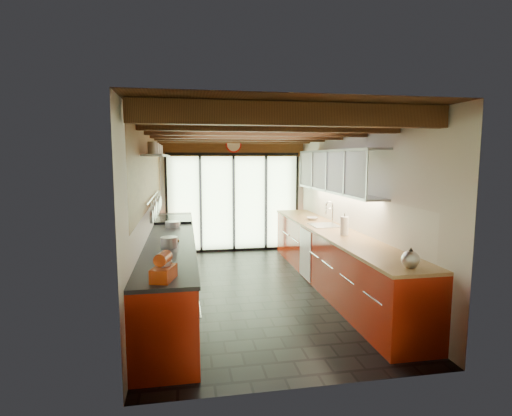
% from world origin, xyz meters
% --- Properties ---
extents(ground, '(5.50, 5.50, 0.00)m').
position_xyz_m(ground, '(0.00, 0.00, 0.00)').
color(ground, black).
rests_on(ground, ground).
extents(room_shell, '(5.50, 5.50, 5.50)m').
position_xyz_m(room_shell, '(0.00, 0.00, 1.65)').
color(room_shell, silver).
rests_on(room_shell, ground).
extents(ceiling_beams, '(3.14, 5.06, 4.90)m').
position_xyz_m(ceiling_beams, '(-0.00, 0.38, 2.46)').
color(ceiling_beams, '#593316').
rests_on(ceiling_beams, ground).
extents(glass_door, '(2.95, 0.10, 2.90)m').
position_xyz_m(glass_door, '(0.00, 2.69, 1.66)').
color(glass_door, '#C6EAAD').
rests_on(glass_door, ground).
extents(left_counter, '(0.68, 5.00, 0.92)m').
position_xyz_m(left_counter, '(-1.28, 0.00, 0.46)').
color(left_counter, '#AD230C').
rests_on(left_counter, ground).
extents(range_stove, '(0.66, 0.90, 0.97)m').
position_xyz_m(range_stove, '(-1.28, 1.45, 0.47)').
color(range_stove, silver).
rests_on(range_stove, ground).
extents(right_counter, '(0.68, 5.00, 0.92)m').
position_xyz_m(right_counter, '(1.27, 0.00, 0.46)').
color(right_counter, '#AD230C').
rests_on(right_counter, ground).
extents(sink_assembly, '(0.45, 0.52, 0.43)m').
position_xyz_m(sink_assembly, '(1.29, 0.40, 0.96)').
color(sink_assembly, silver).
rests_on(sink_assembly, right_counter).
extents(upper_cabinets_right, '(0.34, 3.00, 3.00)m').
position_xyz_m(upper_cabinets_right, '(1.43, 0.30, 1.85)').
color(upper_cabinets_right, silver).
rests_on(upper_cabinets_right, ground).
extents(left_wall_fixtures, '(0.28, 2.60, 0.96)m').
position_xyz_m(left_wall_fixtures, '(-1.47, 0.29, 1.78)').
color(left_wall_fixtures, silver).
rests_on(left_wall_fixtures, ground).
extents(stand_mixer, '(0.25, 0.34, 0.28)m').
position_xyz_m(stand_mixer, '(-1.27, -2.24, 1.03)').
color(stand_mixer, '#CF4010').
rests_on(stand_mixer, left_counter).
extents(pot_large, '(0.25, 0.25, 0.14)m').
position_xyz_m(pot_large, '(-1.27, -0.84, 0.99)').
color(pot_large, silver).
rests_on(pot_large, left_counter).
extents(pot_small, '(0.25, 0.25, 0.09)m').
position_xyz_m(pot_small, '(-1.27, 0.72, 0.97)').
color(pot_small, silver).
rests_on(pot_small, left_counter).
extents(cutting_board, '(0.24, 0.32, 0.03)m').
position_xyz_m(cutting_board, '(-1.27, -0.38, 0.93)').
color(cutting_board, brown).
rests_on(cutting_board, left_counter).
extents(kettle, '(0.24, 0.26, 0.22)m').
position_xyz_m(kettle, '(1.27, -2.25, 1.02)').
color(kettle, silver).
rests_on(kettle, right_counter).
extents(paper_towel, '(0.16, 0.16, 0.33)m').
position_xyz_m(paper_towel, '(1.27, -0.47, 1.06)').
color(paper_towel, white).
rests_on(paper_towel, right_counter).
extents(soap_bottle, '(0.10, 0.10, 0.18)m').
position_xyz_m(soap_bottle, '(1.27, -0.44, 1.01)').
color(soap_bottle, silver).
rests_on(soap_bottle, right_counter).
extents(bowl, '(0.23, 0.23, 0.05)m').
position_xyz_m(bowl, '(1.27, 1.04, 0.95)').
color(bowl, silver).
rests_on(bowl, right_counter).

